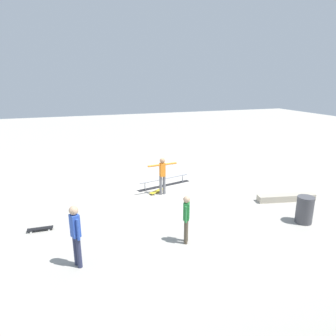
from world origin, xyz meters
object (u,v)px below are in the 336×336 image
(skate_ledge, at_px, (286,198))
(skateboard_main, at_px, (157,191))
(bystander_green_shirt, at_px, (186,217))
(loose_skateboard_black, at_px, (40,229))
(grind_rail, at_px, (164,183))
(trash_bin, at_px, (305,210))
(skater_main, at_px, (162,173))
(bystander_blue_shirt, at_px, (76,233))

(skate_ledge, bearing_deg, skateboard_main, -28.83)
(bystander_green_shirt, bearing_deg, loose_skateboard_black, 91.16)
(grind_rail, relative_size, trash_bin, 2.85)
(skate_ledge, bearing_deg, skater_main, -27.49)
(skater_main, relative_size, loose_skateboard_black, 2.00)
(skate_ledge, height_order, bystander_green_shirt, bystander_green_shirt)
(trash_bin, bearing_deg, bystander_green_shirt, -1.36)
(bystander_green_shirt, distance_m, trash_bin, 4.37)
(trash_bin, bearing_deg, skate_ledge, -113.12)
(trash_bin, bearing_deg, bystander_blue_shirt, 0.54)
(skateboard_main, bearing_deg, bystander_green_shirt, 51.61)
(bystander_blue_shirt, bearing_deg, skater_main, 115.27)
(grind_rail, height_order, skateboard_main, grind_rail)
(skater_main, distance_m, bystander_blue_shirt, 5.65)
(trash_bin, bearing_deg, skater_main, -47.84)
(loose_skateboard_black, bearing_deg, skateboard_main, -154.56)
(grind_rail, relative_size, bystander_blue_shirt, 1.57)
(bystander_blue_shirt, distance_m, loose_skateboard_black, 2.80)
(skater_main, relative_size, bystander_green_shirt, 1.07)
(skateboard_main, height_order, bystander_green_shirt, bystander_green_shirt)
(skater_main, distance_m, bystander_green_shirt, 4.09)
(bystander_green_shirt, relative_size, trash_bin, 1.59)
(grind_rail, relative_size, skateboard_main, 3.46)
(skateboard_main, relative_size, trash_bin, 0.82)
(skateboard_main, bearing_deg, bystander_blue_shirt, 18.37)
(skateboard_main, distance_m, bystander_blue_shirt, 5.79)
(skate_ledge, height_order, bystander_blue_shirt, bystander_blue_shirt)
(skater_main, bearing_deg, bystander_blue_shirt, -137.05)
(grind_rail, bearing_deg, skate_ledge, 127.63)
(skateboard_main, bearing_deg, loose_skateboard_black, -9.26)
(skate_ledge, distance_m, bystander_green_shirt, 5.44)
(skateboard_main, bearing_deg, skater_main, 94.48)
(bystander_blue_shirt, height_order, trash_bin, bystander_blue_shirt)
(skate_ledge, relative_size, skateboard_main, 3.05)
(skateboard_main, bearing_deg, trash_bin, 99.00)
(skater_main, height_order, bystander_green_shirt, skater_main)
(bystander_blue_shirt, relative_size, loose_skateboard_black, 2.14)
(skate_ledge, distance_m, trash_bin, 1.98)
(skater_main, xyz_separation_m, skateboard_main, (0.18, -0.24, -0.86))
(skateboard_main, xyz_separation_m, loose_skateboard_black, (4.64, 2.03, 0.00))
(skate_ledge, height_order, skateboard_main, skate_ledge)
(trash_bin, bearing_deg, skateboard_main, -48.08)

